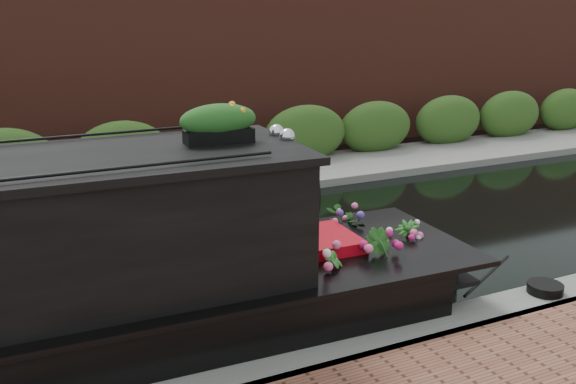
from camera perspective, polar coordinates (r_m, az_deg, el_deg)
name	(u,v)px	position (r m, az deg, el deg)	size (l,w,h in m)	color
ground	(195,267)	(9.67, -8.23, -6.65)	(80.00, 80.00, 0.00)	black
near_bank_coping	(293,380)	(6.92, 0.44, -16.35)	(40.00, 0.60, 0.50)	slate
far_bank_path	(133,195)	(13.52, -13.64, -0.27)	(40.00, 2.40, 0.34)	slate
far_hedge	(124,185)	(14.37, -14.41, 0.65)	(40.00, 1.10, 2.80)	#2B4E1A
far_brick_wall	(106,164)	(16.38, -15.90, 2.42)	(40.00, 1.00, 8.00)	#56281D
rope_fender	(433,272)	(9.22, 12.75, -6.97)	(0.32, 0.32, 0.35)	olive
coiled_mooring_rope	(545,288)	(8.78, 21.89, -7.94)	(0.44, 0.44, 0.12)	black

